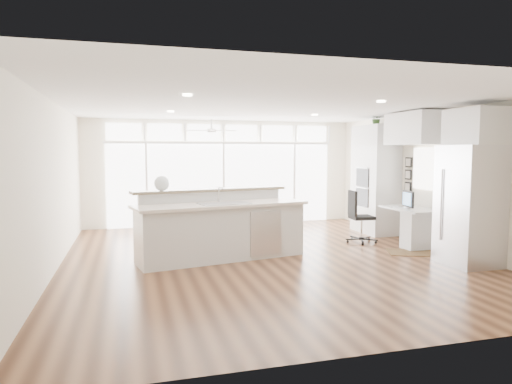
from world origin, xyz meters
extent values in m
cube|color=#412414|center=(0.00, 0.00, -0.01)|extent=(7.00, 8.00, 0.02)
cube|color=white|center=(0.00, 0.00, 2.70)|extent=(7.00, 8.00, 0.02)
cube|color=white|center=(0.00, 4.00, 1.35)|extent=(7.00, 0.04, 2.70)
cube|color=white|center=(0.00, -4.00, 1.35)|extent=(7.00, 0.04, 2.70)
cube|color=white|center=(-3.50, 0.00, 1.35)|extent=(0.04, 8.00, 2.70)
cube|color=white|center=(3.50, 0.00, 1.35)|extent=(0.04, 8.00, 2.70)
cube|color=white|center=(0.00, 3.94, 1.05)|extent=(5.80, 0.06, 2.08)
cube|color=white|center=(0.00, 3.94, 2.38)|extent=(5.90, 0.06, 0.40)
cube|color=white|center=(3.46, 0.30, 1.55)|extent=(0.04, 0.85, 0.85)
cube|color=white|center=(-0.50, 2.80, 2.48)|extent=(1.16, 1.16, 0.32)
cube|color=beige|center=(0.00, 0.20, 2.68)|extent=(3.40, 3.00, 0.02)
cube|color=silver|center=(3.17, 1.80, 1.25)|extent=(0.64, 1.20, 2.50)
cube|color=silver|center=(3.13, 0.30, 0.38)|extent=(0.72, 1.30, 0.76)
cube|color=silver|center=(3.17, 0.30, 2.35)|extent=(0.64, 1.30, 0.64)
cube|color=silver|center=(3.11, -1.35, 1.00)|extent=(0.76, 0.90, 2.00)
cube|color=silver|center=(3.17, -1.35, 2.30)|extent=(0.64, 0.90, 0.60)
cube|color=black|center=(3.46, 0.92, 1.40)|extent=(0.06, 0.22, 0.80)
cube|color=silver|center=(-0.80, 0.15, 0.61)|extent=(3.22, 1.73, 1.21)
cube|color=#322010|center=(2.73, -0.34, 0.01)|extent=(1.03, 0.89, 0.01)
cube|color=black|center=(2.30, 0.81, 0.54)|extent=(0.61, 0.57, 1.08)
sphere|color=white|center=(-1.81, 0.35, 1.35)|extent=(0.29, 0.29, 0.26)
cube|color=black|center=(3.05, 0.30, 0.94)|extent=(0.13, 0.45, 0.37)
cube|color=silver|center=(2.88, 0.30, 0.77)|extent=(0.16, 0.35, 0.02)
imported|color=#2C4F21|center=(3.17, 1.80, 2.63)|extent=(0.32, 0.35, 0.25)
camera|label=1|loc=(-2.33, -7.67, 1.88)|focal=32.00mm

